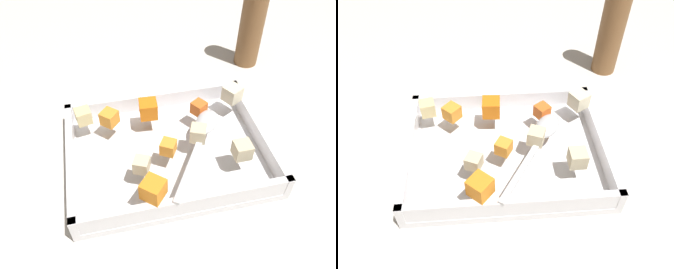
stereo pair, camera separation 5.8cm
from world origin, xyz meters
The scene contains 14 objects.
ground_plane centered at (0.00, 0.00, 0.00)m, with size 4.00×4.00×0.00m, color beige.
baking_dish centered at (-0.01, 0.00, 0.01)m, with size 0.35×0.26×0.05m.
carrot_chunk_back_center centered at (-0.08, -0.05, 0.06)m, with size 0.02×0.02×0.02m, color orange.
carrot_chunk_far_right centered at (-0.01, 0.03, 0.06)m, with size 0.02×0.02×0.02m, color orange.
carrot_chunk_near_left centered at (0.08, -0.06, 0.06)m, with size 0.03×0.03×0.03m, color orange.
carrot_chunk_corner_sw centered at (0.04, 0.11, 0.07)m, with size 0.03×0.03×0.03m, color orange.
carrot_chunk_rim_edge centered at (0.01, -0.07, 0.07)m, with size 0.03×0.03×0.03m, color orange.
potato_chunk_corner_se centered at (0.04, 0.06, 0.06)m, with size 0.02×0.02×0.02m, color beige.
potato_chunk_center centered at (0.13, -0.08, 0.06)m, with size 0.03×0.03×0.03m, color #E0CC89.
potato_chunk_mid_left centered at (-0.06, 0.01, 0.06)m, with size 0.03×0.03×0.03m, color beige.
potato_chunk_corner_nw centered at (-0.15, -0.08, 0.06)m, with size 0.03×0.03×0.03m, color beige.
potato_chunk_front_center centered at (-0.12, 0.06, 0.06)m, with size 0.03×0.03×0.03m, color beige.
serving_spoon centered at (-0.08, -0.01, 0.06)m, with size 0.13×0.19×0.02m.
pepper_mill centered at (-0.26, -0.26, 0.11)m, with size 0.05×0.05×0.23m.
Camera 1 is at (0.08, 0.39, 0.48)m, focal length 36.61 mm.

